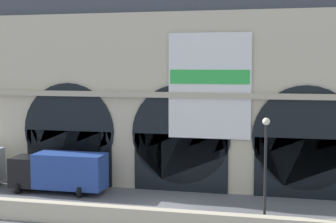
# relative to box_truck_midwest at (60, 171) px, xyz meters

# --- Properties ---
(ground_plane) EXTENTS (200.00, 200.00, 0.00)m
(ground_plane) POSITION_rel_box_truck_midwest_xyz_m (9.13, -2.45, -1.70)
(ground_plane) COLOR slate
(quay_parapet_wall) EXTENTS (90.00, 0.70, 1.27)m
(quay_parapet_wall) POSITION_rel_box_truck_midwest_xyz_m (9.13, -6.71, -1.07)
(quay_parapet_wall) COLOR beige
(quay_parapet_wall) RESTS_ON ground
(station_building) EXTENTS (39.68, 5.73, 18.90)m
(station_building) POSITION_rel_box_truck_midwest_xyz_m (9.17, 5.23, 7.46)
(station_building) COLOR beige
(station_building) RESTS_ON ground
(box_truck_midwest) EXTENTS (7.50, 2.91, 3.12)m
(box_truck_midwest) POSITION_rel_box_truck_midwest_xyz_m (0.00, 0.00, 0.00)
(box_truck_midwest) COLOR black
(box_truck_midwest) RESTS_ON ground
(street_lamp_quayside) EXTENTS (0.44, 0.44, 6.90)m
(street_lamp_quayside) POSITION_rel_box_truck_midwest_xyz_m (15.91, -5.91, 2.71)
(street_lamp_quayside) COLOR black
(street_lamp_quayside) RESTS_ON ground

